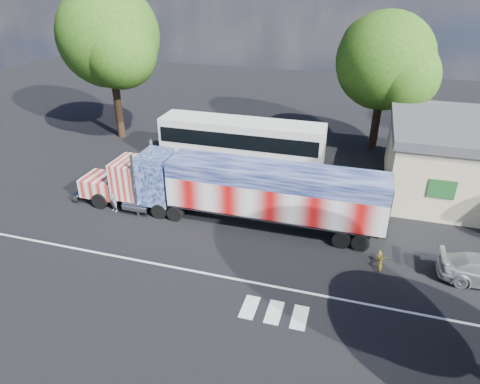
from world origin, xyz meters
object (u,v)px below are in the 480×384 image
(tree_ne_a, at_px, (387,62))
(coach_bus, at_px, (241,143))
(semi_truck, at_px, (235,189))
(woman, at_px, (113,200))
(tree_nw_a, at_px, (110,37))
(bicycle, at_px, (381,258))

(tree_ne_a, bearing_deg, coach_bus, -145.47)
(semi_truck, relative_size, coach_bus, 1.54)
(coach_bus, xyz_separation_m, woman, (-5.98, -9.55, -1.16))
(tree_ne_a, bearing_deg, semi_truck, -118.10)
(semi_truck, height_order, tree_ne_a, tree_ne_a)
(coach_bus, xyz_separation_m, tree_nw_a, (-12.94, 3.42, 7.16))
(bicycle, xyz_separation_m, tree_ne_a, (-0.66, 17.77, 7.16))
(woman, bearing_deg, coach_bus, 77.21)
(bicycle, xyz_separation_m, tree_nw_a, (-23.94, 14.07, 8.71))
(woman, bearing_deg, bicycle, 15.56)
(bicycle, height_order, tree_nw_a, tree_nw_a)
(semi_truck, distance_m, tree_ne_a, 18.38)
(tree_ne_a, bearing_deg, bicycle, -87.88)
(tree_nw_a, bearing_deg, coach_bus, -14.82)
(semi_truck, distance_m, bicycle, 9.39)
(tree_ne_a, height_order, tree_nw_a, tree_nw_a)
(bicycle, height_order, tree_ne_a, tree_ne_a)
(semi_truck, height_order, coach_bus, semi_truck)
(woman, bearing_deg, semi_truck, 27.52)
(coach_bus, height_order, bicycle, coach_bus)
(semi_truck, height_order, woman, semi_truck)
(tree_nw_a, bearing_deg, bicycle, -30.45)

